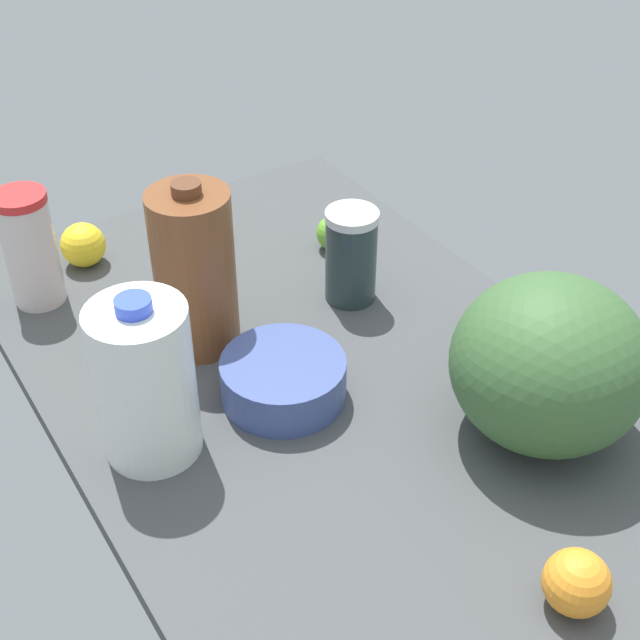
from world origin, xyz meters
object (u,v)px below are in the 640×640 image
at_px(watermelon, 549,364).
at_px(orange_loose, 577,583).
at_px(tumbler_cup, 30,248).
at_px(mixing_bowl, 283,379).
at_px(shaker_bottle, 351,256).
at_px(lime_by_jug, 496,314).
at_px(milk_jug, 145,382).
at_px(lemon_far_back, 83,245).
at_px(lime_near_front, 334,233).
at_px(lemon_beside_bowl, 200,215).
at_px(chocolate_milk_jug, 195,271).

bearing_deg(watermelon, orange_loose, 144.35).
bearing_deg(tumbler_cup, mixing_bowl, -152.92).
distance_m(shaker_bottle, lime_by_jug, 0.25).
xyz_separation_m(tumbler_cup, orange_loose, (-0.90, -0.31, -0.06)).
distance_m(milk_jug, lemon_far_back, 0.49).
xyz_separation_m(watermelon, lemon_far_back, (0.73, 0.37, -0.08)).
bearing_deg(lime_near_front, lime_by_jug, -166.58).
xyz_separation_m(tumbler_cup, watermelon, (-0.67, -0.48, 0.02)).
height_order(watermelon, orange_loose, watermelon).
height_order(orange_loose, lime_by_jug, orange_loose).
xyz_separation_m(milk_jug, orange_loose, (-0.48, -0.29, -0.08)).
xyz_separation_m(milk_jug, lemon_beside_bowl, (0.46, -0.30, -0.08)).
bearing_deg(lemon_beside_bowl, chocolate_milk_jug, 153.47).
distance_m(chocolate_milk_jug, lime_near_front, 0.35).
distance_m(lemon_beside_bowl, lime_near_front, 0.25).
bearing_deg(lemon_beside_bowl, lime_by_jug, -153.59).
xyz_separation_m(watermelon, lemon_beside_bowl, (0.72, 0.16, -0.08)).
bearing_deg(orange_loose, lime_by_jug, -31.56).
bearing_deg(lemon_far_back, lime_near_front, -115.87).
relative_size(watermelon, orange_loose, 3.39).
distance_m(mixing_bowl, watermelon, 0.37).
bearing_deg(mixing_bowl, lemon_beside_bowl, -12.31).
height_order(shaker_bottle, lime_near_front, shaker_bottle).
bearing_deg(mixing_bowl, milk_jug, 87.89).
height_order(tumbler_cup, lime_near_front, tumbler_cup).
bearing_deg(lime_by_jug, watermelon, 153.59).
distance_m(orange_loose, lemon_far_back, 0.98).
height_order(orange_loose, lime_near_front, orange_loose).
relative_size(chocolate_milk_jug, tumbler_cup, 1.40).
relative_size(shaker_bottle, lime_near_front, 2.56).
height_order(watermelon, lime_near_front, watermelon).
bearing_deg(tumbler_cup, lime_by_jug, -129.13).
distance_m(mixing_bowl, orange_loose, 0.48).
height_order(milk_jug, lime_near_front, milk_jug).
relative_size(shaker_bottle, mixing_bowl, 0.90).
height_order(chocolate_milk_jug, lime_by_jug, chocolate_milk_jug).
distance_m(lemon_beside_bowl, lime_by_jug, 0.58).
distance_m(tumbler_cup, watermelon, 0.82).
height_order(milk_jug, shaker_bottle, milk_jug).
bearing_deg(watermelon, lemon_far_back, 27.16).
bearing_deg(lime_near_front, lemon_beside_bowl, 44.67).
height_order(shaker_bottle, lemon_far_back, shaker_bottle).
distance_m(lemon_beside_bowl, orange_loose, 0.95).
relative_size(shaker_bottle, chocolate_milk_jug, 0.59).
xyz_separation_m(lemon_beside_bowl, orange_loose, (-0.95, 0.01, 0.00)).
relative_size(chocolate_milk_jug, orange_loose, 3.59).
height_order(milk_jug, lime_by_jug, milk_jug).
distance_m(shaker_bottle, lime_near_front, 0.16).
xyz_separation_m(orange_loose, lemon_far_back, (0.96, 0.21, 0.00)).
bearing_deg(lemon_beside_bowl, watermelon, -167.69).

